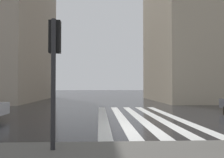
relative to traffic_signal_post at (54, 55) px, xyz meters
The scene contains 3 objects.
ground_plane 5.56m from the traffic_signal_post, 40.65° to the right, with size 220.00×220.00×0.00m, color black.
zebra_crossing 8.82m from the traffic_signal_post, 23.47° to the right, with size 13.00×4.50×0.01m.
traffic_signal_post is the anchor object (origin of this frame).
Camera 1 is at (-10.30, 2.06, 1.73)m, focal length 40.43 mm.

